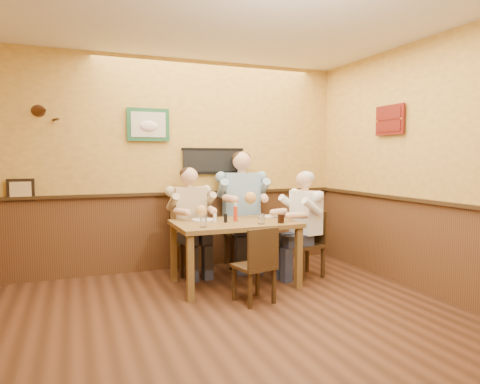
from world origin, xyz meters
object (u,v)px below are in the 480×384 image
object	(u,v)px
chair_back_right	(241,230)
cola_tumbler	(281,219)
water_glass_mid	(262,219)
hot_sauce_bottle	(236,213)
chair_back_left	(189,240)
diner_tan_shirt	(189,226)
pepper_shaker	(226,218)
chair_near_side	(254,264)
salt_shaker	(215,218)
dining_table	(234,229)
diner_blue_polo	(241,215)
diner_white_elder	(306,229)
water_glass_left	(203,222)
chair_right_end	(305,244)

from	to	relation	value
chair_back_right	cola_tumbler	distance (m)	1.12
water_glass_mid	hot_sauce_bottle	size ratio (longest dim) A/B	0.56
chair_back_left	cola_tumbler	size ratio (longest dim) A/B	8.73
diner_tan_shirt	pepper_shaker	distance (m)	0.76
cola_tumbler	hot_sauce_bottle	distance (m)	0.54
chair_near_side	salt_shaker	world-z (taller)	salt_shaker
chair_near_side	cola_tumbler	bearing A→B (deg)	-155.15
chair_back_right	salt_shaker	xyz separation A→B (m)	(-0.63, -0.75, 0.30)
dining_table	diner_blue_polo	distance (m)	0.88
dining_table	pepper_shaker	bearing A→B (deg)	-167.41
chair_near_side	pepper_shaker	bearing A→B (deg)	-92.99
diner_white_elder	water_glass_left	distance (m)	1.44
pepper_shaker	diner_white_elder	bearing A→B (deg)	1.56
diner_blue_polo	chair_back_left	bearing A→B (deg)	-164.10
dining_table	chair_right_end	bearing A→B (deg)	0.15
diner_white_elder	cola_tumbler	world-z (taller)	diner_white_elder
dining_table	water_glass_mid	xyz separation A→B (m)	(0.23, -0.27, 0.15)
chair_back_left	water_glass_mid	world-z (taller)	chair_back_left
chair_near_side	chair_right_end	bearing A→B (deg)	-157.53
water_glass_left	water_glass_mid	distance (m)	0.68
chair_near_side	hot_sauce_bottle	size ratio (longest dim) A/B	3.99
dining_table	chair_back_right	xyz separation A→B (m)	(0.39, 0.78, -0.16)
diner_tan_shirt	cola_tumbler	distance (m)	1.29
diner_blue_polo	hot_sauce_bottle	bearing A→B (deg)	-108.42
salt_shaker	chair_near_side	bearing A→B (deg)	-73.73
diner_white_elder	chair_back_left	bearing A→B (deg)	-124.92
chair_back_right	diner_white_elder	size ratio (longest dim) A/B	0.83
hot_sauce_bottle	chair_right_end	bearing A→B (deg)	-0.47
diner_tan_shirt	diner_white_elder	world-z (taller)	diner_tan_shirt
diner_tan_shirt	diner_white_elder	bearing A→B (deg)	-32.84
diner_tan_shirt	hot_sauce_bottle	bearing A→B (deg)	-65.53
diner_blue_polo	pepper_shaker	bearing A→B (deg)	-114.82
chair_near_side	pepper_shaker	distance (m)	0.75
diner_tan_shirt	diner_white_elder	xyz separation A→B (m)	(1.33, -0.67, -0.02)
chair_back_left	water_glass_left	bearing A→B (deg)	-100.95
chair_near_side	diner_white_elder	bearing A→B (deg)	-157.53
diner_blue_polo	diner_tan_shirt	bearing A→B (deg)	-164.10
diner_white_elder	chair_near_side	bearing A→B (deg)	-64.84
chair_back_right	hot_sauce_bottle	xyz separation A→B (m)	(-0.38, -0.77, 0.35)
chair_right_end	water_glass_mid	size ratio (longest dim) A/B	7.46
cola_tumbler	salt_shaker	xyz separation A→B (m)	(-0.69, 0.33, -0.00)
dining_table	chair_near_side	bearing A→B (deg)	-92.82
chair_back_left	salt_shaker	distance (m)	0.75
water_glass_mid	chair_back_right	bearing A→B (deg)	80.89
chair_back_right	water_glass_mid	bearing A→B (deg)	-91.39
chair_right_end	hot_sauce_bottle	size ratio (longest dim) A/B	4.20
dining_table	water_glass_left	size ratio (longest dim) A/B	12.82
water_glass_left	salt_shaker	size ratio (longest dim) A/B	1.12
hot_sauce_bottle	diner_white_elder	bearing A→B (deg)	-0.47
chair_right_end	diner_blue_polo	world-z (taller)	diner_blue_polo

